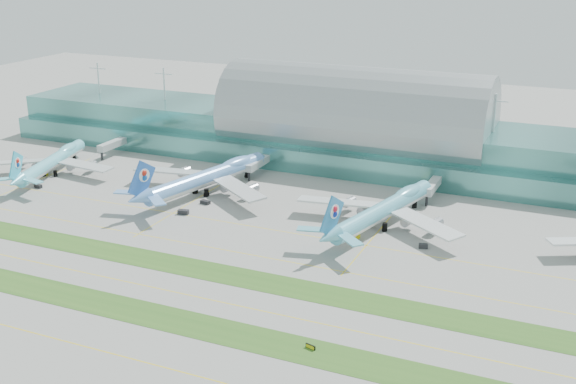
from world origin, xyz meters
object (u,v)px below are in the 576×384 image
at_px(airliner_c, 384,209).
at_px(taxiway_sign_east, 311,347).
at_px(airliner_a, 53,161).
at_px(airliner_b, 208,176).
at_px(terminal, 354,132).

xyz_separation_m(airliner_c, taxiway_sign_east, (7.01, -86.00, -5.69)).
relative_size(airliner_a, taxiway_sign_east, 23.25).
xyz_separation_m(airliner_a, airliner_b, (73.23, 5.64, 0.88)).
relative_size(airliner_a, airliner_c, 0.90).
height_order(terminal, airliner_c, terminal).
bearing_deg(airliner_a, taxiway_sign_east, -44.27).
xyz_separation_m(terminal, airliner_c, (34.85, -69.44, -7.94)).
bearing_deg(airliner_b, airliner_c, 8.44).
distance_m(airliner_a, airliner_c, 147.68).
height_order(terminal, airliner_a, terminal).
height_order(airliner_a, airliner_b, airliner_b).
bearing_deg(airliner_b, terminal, 71.38).
relative_size(airliner_b, taxiway_sign_east, 26.97).
bearing_deg(terminal, airliner_b, -122.30).
xyz_separation_m(airliner_a, taxiway_sign_east, (154.68, -87.19, -5.07)).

